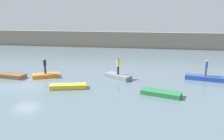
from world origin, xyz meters
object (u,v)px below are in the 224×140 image
rowboat_blue (205,78)px  rowboat_orange (46,75)px  person_blue_shirt (206,67)px  person_yellow_shirt (118,65)px  rowboat_green (161,93)px  rowboat_grey (118,76)px  person_dark_shirt (45,65)px  rowboat_yellow (68,86)px  rowboat_brown (10,76)px

rowboat_blue → rowboat_orange: bearing=-162.6°
person_blue_shirt → person_yellow_shirt: (-9.02, -0.83, 0.05)m
rowboat_green → rowboat_grey: bearing=151.0°
person_dark_shirt → person_yellow_shirt: person_yellow_shirt is taller
rowboat_yellow → rowboat_blue: (13.18, 4.77, 0.04)m
rowboat_brown → rowboat_yellow: (7.43, -2.45, -0.02)m
rowboat_brown → rowboat_green: (15.89, -2.88, -0.03)m
rowboat_yellow → person_blue_shirt: 14.07m
rowboat_orange → person_dark_shirt: 1.16m
person_dark_shirt → person_yellow_shirt: 7.90m
rowboat_green → rowboat_blue: 7.03m
rowboat_grey → rowboat_green: bearing=-14.4°
rowboat_brown → rowboat_yellow: rowboat_brown is taller
rowboat_grey → person_blue_shirt: (9.02, 0.83, 1.18)m
rowboat_orange → rowboat_yellow: size_ratio=0.82×
person_blue_shirt → rowboat_yellow: bearing=-160.1°
rowboat_grey → person_dark_shirt: person_dark_shirt is taller
person_yellow_shirt → rowboat_yellow: bearing=-136.5°
rowboat_blue → person_dark_shirt: 17.00m
rowboat_orange → rowboat_blue: 16.96m
rowboat_yellow → person_dark_shirt: 5.02m
rowboat_orange → person_blue_shirt: bearing=-21.0°
rowboat_yellow → person_yellow_shirt: bearing=29.5°
person_blue_shirt → rowboat_brown: bearing=-173.6°
rowboat_orange → person_yellow_shirt: size_ratio=1.53×
rowboat_green → rowboat_blue: bearing=64.3°
rowboat_blue → person_yellow_shirt: (-9.02, -0.83, 1.22)m
rowboat_brown → rowboat_yellow: 7.83m
rowboat_yellow → person_blue_shirt: size_ratio=1.97×
rowboat_blue → rowboat_yellow: bearing=-148.1°
rowboat_brown → rowboat_orange: 3.79m
rowboat_green → person_dark_shirt: (-12.16, 3.60, 1.17)m
rowboat_orange → person_yellow_shirt: person_yellow_shirt is taller
rowboat_orange → person_blue_shirt: size_ratio=1.62×
rowboat_brown → person_blue_shirt: (20.61, 2.33, 1.19)m
rowboat_orange → person_dark_shirt: bearing=-26.4°
person_blue_shirt → person_dark_shirt: size_ratio=0.99×
rowboat_blue → person_yellow_shirt: size_ratio=2.22×
rowboat_orange → rowboat_green: size_ratio=0.82×
rowboat_brown → rowboat_grey: (11.59, 1.50, 0.01)m
person_blue_shirt → person_dark_shirt: (-16.89, -1.60, -0.05)m
rowboat_grey → person_blue_shirt: bearing=36.3°
rowboat_grey → rowboat_blue: 9.06m
rowboat_yellow → rowboat_blue: size_ratio=0.84×
person_yellow_shirt → rowboat_orange: bearing=-174.4°
rowboat_yellow → rowboat_blue: rowboat_blue is taller
rowboat_orange → person_blue_shirt: person_blue_shirt is taller
rowboat_green → person_blue_shirt: bearing=64.3°
rowboat_blue → person_blue_shirt: 1.17m
rowboat_yellow → rowboat_blue: bearing=5.9°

